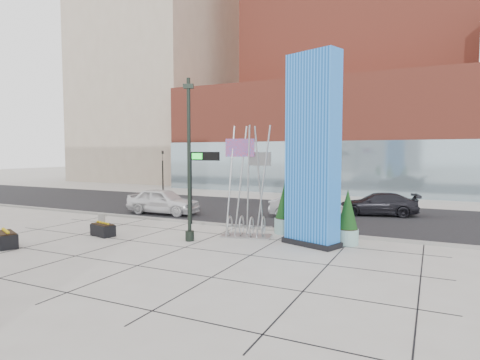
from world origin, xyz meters
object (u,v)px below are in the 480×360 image
at_px(blue_pylon, 312,153).
at_px(lamp_post, 189,175).
at_px(overhead_street_sign, 202,162).
at_px(car_silver_mid, 306,207).
at_px(public_art_sculpture, 247,208).
at_px(concrete_bollard, 102,220).
at_px(car_white_west, 163,201).

distance_m(blue_pylon, lamp_post, 5.47).
xyz_separation_m(overhead_street_sign, car_silver_mid, (4.58, 4.39, -2.71)).
relative_size(public_art_sculpture, concrete_bollard, 7.26).
relative_size(blue_pylon, lamp_post, 1.12).
bearing_deg(car_silver_mid, overhead_street_sign, 135.67).
height_order(blue_pylon, concrete_bollard, blue_pylon).
bearing_deg(car_silver_mid, concrete_bollard, 130.66).
relative_size(lamp_post, concrete_bollard, 10.01).
relative_size(public_art_sculpture, car_silver_mid, 1.21).
height_order(concrete_bollard, overhead_street_sign, overhead_street_sign).
relative_size(lamp_post, car_silver_mid, 1.67).
relative_size(concrete_bollard, overhead_street_sign, 0.18).
bearing_deg(blue_pylon, public_art_sculpture, -166.13).
height_order(blue_pylon, lamp_post, blue_pylon).
bearing_deg(blue_pylon, overhead_street_sign, -176.72).
distance_m(blue_pylon, public_art_sculpture, 4.13).
distance_m(lamp_post, car_white_west, 8.54).
bearing_deg(car_white_west, blue_pylon, -113.89).
distance_m(concrete_bollard, overhead_street_sign, 6.13).
bearing_deg(overhead_street_sign, car_white_west, 154.05).
bearing_deg(public_art_sculpture, blue_pylon, -19.42).
xyz_separation_m(blue_pylon, car_silver_mid, (-2.13, 6.46, -3.21)).
height_order(overhead_street_sign, car_white_west, overhead_street_sign).
bearing_deg(car_silver_mid, car_white_west, 105.65).
bearing_deg(blue_pylon, car_white_west, 179.02).
distance_m(public_art_sculpture, concrete_bollard, 8.11).
bearing_deg(car_silver_mid, public_art_sculpture, 171.75).
bearing_deg(overhead_street_sign, lamp_post, -65.00).
distance_m(blue_pylon, car_silver_mid, 7.53).
distance_m(overhead_street_sign, car_white_west, 5.46).
bearing_deg(overhead_street_sign, public_art_sculpture, -24.28).
xyz_separation_m(overhead_street_sign, car_white_west, (-4.24, 2.23, -2.61)).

